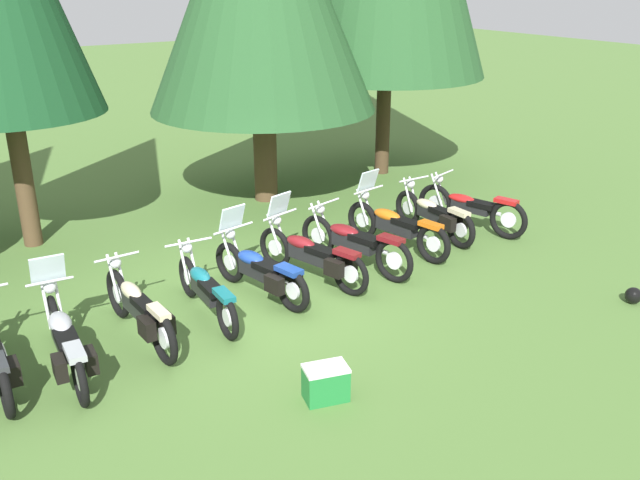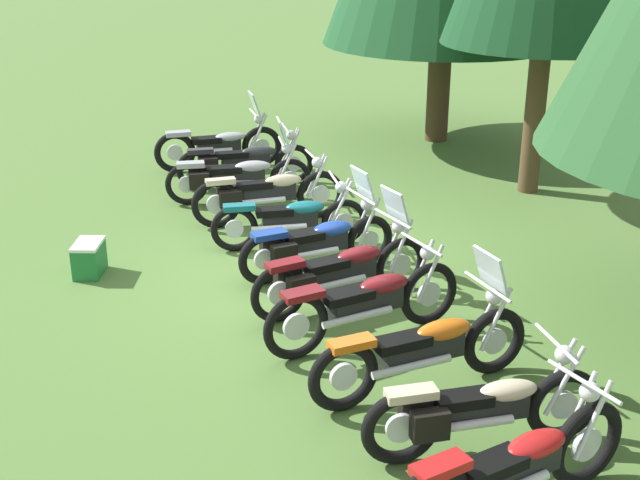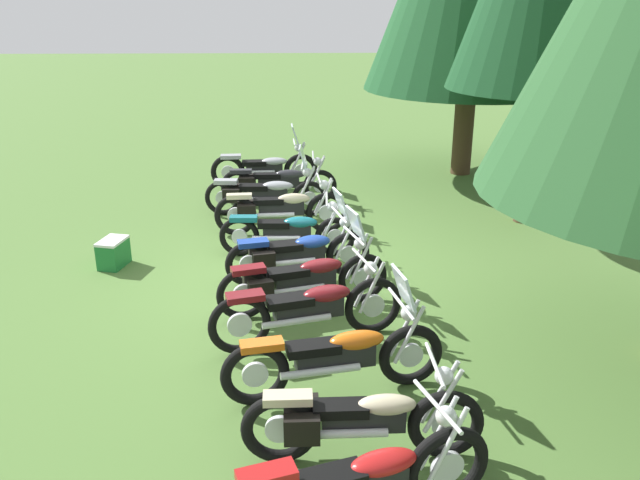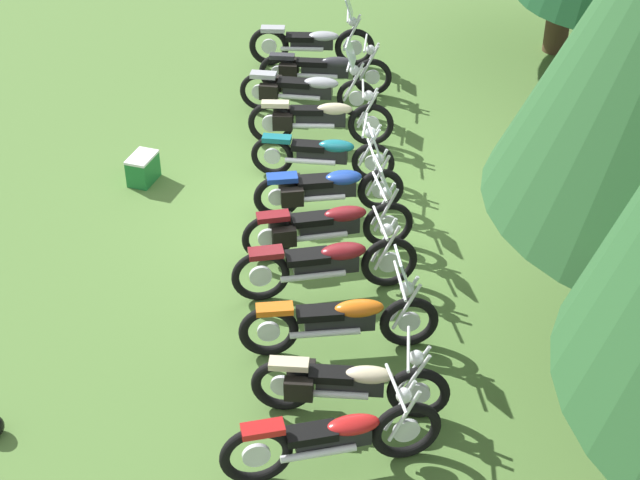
{
  "view_description": "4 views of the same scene",
  "coord_description": "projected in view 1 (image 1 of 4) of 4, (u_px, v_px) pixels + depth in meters",
  "views": [
    {
      "loc": [
        -4.45,
        -8.73,
        4.83
      ],
      "look_at": [
        0.98,
        -0.14,
        0.81
      ],
      "focal_mm": 38.65,
      "sensor_mm": 36.0,
      "label": 1
    },
    {
      "loc": [
        9.68,
        -2.09,
        4.43
      ],
      "look_at": [
        0.73,
        -0.06,
        0.77
      ],
      "focal_mm": 46.4,
      "sensor_mm": 36.0,
      "label": 2
    },
    {
      "loc": [
        8.99,
        0.08,
        4.04
      ],
      "look_at": [
        0.1,
        0.39,
        0.68
      ],
      "focal_mm": 36.73,
      "sensor_mm": 36.0,
      "label": 3
    },
    {
      "loc": [
        12.15,
        1.04,
        8.04
      ],
      "look_at": [
        1.45,
        0.07,
        0.53
      ],
      "focal_mm": 55.83,
      "sensor_mm": 36.0,
      "label": 4
    }
  ],
  "objects": [
    {
      "name": "motorcycle_8",
      "position": [
        395.0,
        225.0,
        12.54
      ],
      "size": [
        0.81,
        2.4,
        1.37
      ],
      "rotation": [
        0.0,
        0.0,
        1.77
      ],
      "color": "black",
      "rests_on": "ground_plane"
    },
    {
      "name": "dropped_helmet",
      "position": [
        633.0,
        296.0,
        10.62
      ],
      "size": [
        0.26,
        0.26,
        0.26
      ],
      "primitive_type": "sphere",
      "color": "black",
      "rests_on": "ground_plane"
    },
    {
      "name": "motorcycle_7",
      "position": [
        354.0,
        242.0,
        11.77
      ],
      "size": [
        0.93,
        2.39,
        1.03
      ],
      "rotation": [
        0.0,
        0.0,
        1.84
      ],
      "color": "black",
      "rests_on": "ground_plane"
    },
    {
      "name": "motorcycle_9",
      "position": [
        435.0,
        215.0,
        13.18
      ],
      "size": [
        0.73,
        2.22,
        1.01
      ],
      "rotation": [
        0.0,
        0.0,
        1.58
      ],
      "color": "black",
      "rests_on": "ground_plane"
    },
    {
      "name": "motorcycle_4",
      "position": [
        206.0,
        289.0,
        10.14
      ],
      "size": [
        0.74,
        2.22,
        0.98
      ],
      "rotation": [
        0.0,
        0.0,
        1.53
      ],
      "color": "black",
      "rests_on": "ground_plane"
    },
    {
      "name": "motorcycle_2",
      "position": [
        66.0,
        340.0,
        8.69
      ],
      "size": [
        0.63,
        2.37,
        1.35
      ],
      "rotation": [
        0.0,
        0.0,
        1.52
      ],
      "color": "black",
      "rests_on": "ground_plane"
    },
    {
      "name": "picnic_cooler",
      "position": [
        326.0,
        383.0,
        8.22
      ],
      "size": [
        0.59,
        0.45,
        0.44
      ],
      "color": "#1E7233",
      "rests_on": "ground_plane"
    },
    {
      "name": "motorcycle_3",
      "position": [
        140.0,
        310.0,
        9.46
      ],
      "size": [
        0.65,
        2.36,
        1.02
      ],
      "rotation": [
        0.0,
        0.0,
        1.63
      ],
      "color": "black",
      "rests_on": "ground_plane"
    },
    {
      "name": "motorcycle_10",
      "position": [
        470.0,
        207.0,
        13.53
      ],
      "size": [
        0.97,
        2.3,
        1.04
      ],
      "rotation": [
        0.0,
        0.0,
        1.88
      ],
      "color": "black",
      "rests_on": "ground_plane"
    },
    {
      "name": "ground_plane",
      "position": [
        263.0,
        297.0,
        10.85
      ],
      "size": [
        80.0,
        80.0,
        0.0
      ],
      "primitive_type": "plane",
      "color": "#4C7033"
    },
    {
      "name": "motorcycle_5",
      "position": [
        261.0,
        270.0,
        10.73
      ],
      "size": [
        0.93,
        2.17,
        1.35
      ],
      "rotation": [
        0.0,
        0.0,
        1.79
      ],
      "color": "black",
      "rests_on": "ground_plane"
    },
    {
      "name": "motorcycle_6",
      "position": [
        312.0,
        254.0,
        11.27
      ],
      "size": [
        1.02,
        2.32,
        1.37
      ],
      "rotation": [
        0.0,
        0.0,
        1.85
      ],
      "color": "black",
      "rests_on": "ground_plane"
    }
  ]
}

